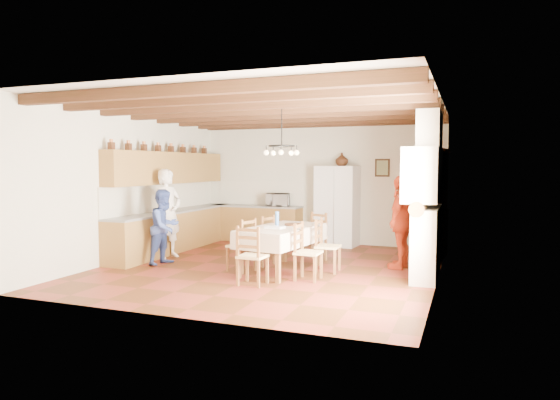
{
  "coord_description": "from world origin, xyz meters",
  "views": [
    {
      "loc": [
        3.45,
        -8.53,
        1.91
      ],
      "look_at": [
        0.1,
        0.3,
        1.25
      ],
      "focal_mm": 32.0,
      "sensor_mm": 36.0,
      "label": 1
    }
  ],
  "objects_px": {
    "person_man": "(168,213)",
    "microwave": "(278,200)",
    "chair_end_far": "(313,237)",
    "chair_right_far": "(328,245)",
    "chair_left_near": "(241,245)",
    "chair_right_near": "(308,251)",
    "chair_end_near": "(253,255)",
    "person_woman_blue": "(165,227)",
    "chair_left_far": "(261,240)",
    "dining_table": "(282,231)",
    "refrigerator": "(338,206)",
    "hutch": "(431,204)",
    "person_woman_red": "(401,222)"
  },
  "relations": [
    {
      "from": "person_man",
      "to": "microwave",
      "type": "relative_size",
      "value": 3.22
    },
    {
      "from": "chair_end_far",
      "to": "chair_right_far",
      "type": "bearing_deg",
      "value": -36.66
    },
    {
      "from": "chair_end_far",
      "to": "person_man",
      "type": "distance_m",
      "value": 3.03
    },
    {
      "from": "chair_left_near",
      "to": "chair_end_far",
      "type": "height_order",
      "value": "same"
    },
    {
      "from": "chair_right_near",
      "to": "microwave",
      "type": "bearing_deg",
      "value": 29.08
    },
    {
      "from": "chair_end_near",
      "to": "person_woman_blue",
      "type": "xyz_separation_m",
      "value": [
        -2.25,
        0.93,
        0.25
      ]
    },
    {
      "from": "chair_left_far",
      "to": "chair_end_far",
      "type": "height_order",
      "value": "same"
    },
    {
      "from": "person_woman_blue",
      "to": "chair_right_near",
      "type": "bearing_deg",
      "value": -87.19
    },
    {
      "from": "person_woman_blue",
      "to": "chair_end_near",
      "type": "bearing_deg",
      "value": -103.97
    },
    {
      "from": "chair_right_far",
      "to": "chair_left_far",
      "type": "bearing_deg",
      "value": 82.12
    },
    {
      "from": "chair_right_far",
      "to": "person_woman_blue",
      "type": "xyz_separation_m",
      "value": [
        -3.13,
        -0.43,
        0.25
      ]
    },
    {
      "from": "chair_left_far",
      "to": "chair_right_far",
      "type": "bearing_deg",
      "value": 97.67
    },
    {
      "from": "chair_end_far",
      "to": "person_woman_blue",
      "type": "relative_size",
      "value": 0.66
    },
    {
      "from": "chair_left_near",
      "to": "microwave",
      "type": "relative_size",
      "value": 1.68
    },
    {
      "from": "person_man",
      "to": "chair_end_far",
      "type": "bearing_deg",
      "value": -60.63
    },
    {
      "from": "chair_end_far",
      "to": "dining_table",
      "type": "bearing_deg",
      "value": -78.25
    },
    {
      "from": "refrigerator",
      "to": "chair_end_near",
      "type": "height_order",
      "value": "refrigerator"
    },
    {
      "from": "person_man",
      "to": "hutch",
      "type": "bearing_deg",
      "value": -56.29
    },
    {
      "from": "person_woman_red",
      "to": "microwave",
      "type": "distance_m",
      "value": 3.9
    },
    {
      "from": "refrigerator",
      "to": "hutch",
      "type": "bearing_deg",
      "value": -20.69
    },
    {
      "from": "microwave",
      "to": "refrigerator",
      "type": "bearing_deg",
      "value": -11.87
    },
    {
      "from": "chair_right_near",
      "to": "person_woman_red",
      "type": "xyz_separation_m",
      "value": [
        1.32,
        1.52,
        0.38
      ]
    },
    {
      "from": "refrigerator",
      "to": "chair_right_far",
      "type": "relative_size",
      "value": 1.97
    },
    {
      "from": "refrigerator",
      "to": "chair_right_far",
      "type": "height_order",
      "value": "refrigerator"
    },
    {
      "from": "chair_left_far",
      "to": "chair_end_near",
      "type": "distance_m",
      "value": 1.61
    },
    {
      "from": "dining_table",
      "to": "microwave",
      "type": "distance_m",
      "value": 3.44
    },
    {
      "from": "dining_table",
      "to": "chair_right_far",
      "type": "xyz_separation_m",
      "value": [
        0.79,
        0.25,
        -0.24
      ]
    },
    {
      "from": "chair_end_near",
      "to": "chair_right_near",
      "type": "bearing_deg",
      "value": -137.3
    },
    {
      "from": "chair_end_near",
      "to": "person_woman_blue",
      "type": "bearing_deg",
      "value": -20.67
    },
    {
      "from": "chair_left_far",
      "to": "chair_right_near",
      "type": "height_order",
      "value": "same"
    },
    {
      "from": "refrigerator",
      "to": "chair_left_far",
      "type": "xyz_separation_m",
      "value": [
        -0.8,
        -2.83,
        -0.47
      ]
    },
    {
      "from": "chair_right_far",
      "to": "refrigerator",
      "type": "bearing_deg",
      "value": 10.0
    },
    {
      "from": "chair_left_near",
      "to": "person_woman_blue",
      "type": "distance_m",
      "value": 1.67
    },
    {
      "from": "dining_table",
      "to": "chair_left_near",
      "type": "bearing_deg",
      "value": -160.72
    },
    {
      "from": "refrigerator",
      "to": "chair_right_near",
      "type": "bearing_deg",
      "value": -78.33
    },
    {
      "from": "chair_end_near",
      "to": "refrigerator",
      "type": "bearing_deg",
      "value": -92.27
    },
    {
      "from": "chair_right_near",
      "to": "microwave",
      "type": "relative_size",
      "value": 1.68
    },
    {
      "from": "person_woman_red",
      "to": "person_woman_blue",
      "type": "bearing_deg",
      "value": -61.8
    },
    {
      "from": "chair_right_near",
      "to": "chair_left_far",
      "type": "bearing_deg",
      "value": 55.29
    },
    {
      "from": "chair_end_near",
      "to": "chair_left_near",
      "type": "bearing_deg",
      "value": -53.39
    },
    {
      "from": "dining_table",
      "to": "chair_end_near",
      "type": "bearing_deg",
      "value": -94.15
    },
    {
      "from": "chair_right_near",
      "to": "chair_end_near",
      "type": "relative_size",
      "value": 1.0
    },
    {
      "from": "person_woman_blue",
      "to": "dining_table",
      "type": "bearing_deg",
      "value": -77.17
    },
    {
      "from": "chair_right_far",
      "to": "chair_end_far",
      "type": "distance_m",
      "value": 1.1
    },
    {
      "from": "chair_right_far",
      "to": "person_man",
      "type": "xyz_separation_m",
      "value": [
        -3.46,
        0.19,
        0.44
      ]
    },
    {
      "from": "chair_left_far",
      "to": "person_woman_red",
      "type": "xyz_separation_m",
      "value": [
        2.56,
        0.63,
        0.38
      ]
    },
    {
      "from": "hutch",
      "to": "dining_table",
      "type": "xyz_separation_m",
      "value": [
        -2.42,
        -2.18,
        -0.4
      ]
    },
    {
      "from": "chair_end_far",
      "to": "microwave",
      "type": "xyz_separation_m",
      "value": [
        -1.52,
        1.98,
        0.58
      ]
    },
    {
      "from": "chair_end_near",
      "to": "dining_table",
      "type": "bearing_deg",
      "value": -92.5
    },
    {
      "from": "person_man",
      "to": "person_woman_red",
      "type": "xyz_separation_m",
      "value": [
        4.64,
        0.62,
        -0.05
      ]
    }
  ]
}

